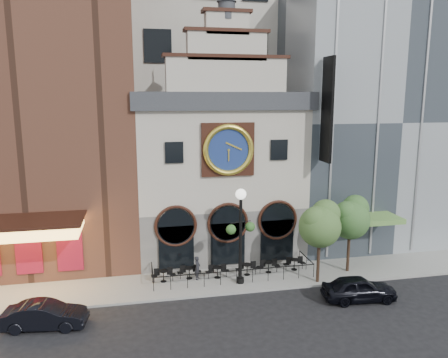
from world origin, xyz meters
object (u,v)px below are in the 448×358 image
bistro_0 (163,275)px  pedestrian (197,268)px  bistro_3 (247,268)px  bistro_4 (269,266)px  car_left (45,315)px  car_right (359,289)px  tree_left (320,223)px  lamppost (241,226)px  bistro_1 (189,272)px  bistro_2 (217,271)px  bistro_5 (294,263)px  tree_right (351,217)px

bistro_0 → pedestrian: pedestrian is taller
bistro_3 → bistro_4: 1.55m
bistro_0 → car_left: car_left is taller
bistro_0 → car_right: 12.27m
car_right → pedestrian: size_ratio=2.77×
bistro_0 → bistro_3: 5.63m
bistro_4 → tree_left: bearing=-36.7°
bistro_4 → lamppost: bearing=-152.1°
bistro_3 → lamppost: (-0.75, -1.11, 3.40)m
bistro_3 → bistro_0: bearing=179.4°
bistro_4 → pedestrian: pedestrian is taller
bistro_1 → pedestrian: size_ratio=1.00×
bistro_2 → bistro_5: (5.52, 0.28, 0.00)m
bistro_5 → pedestrian: (-6.84, -0.21, 0.33)m
lamppost → tree_left: 5.11m
bistro_2 → tree_left: size_ratio=0.29×
bistro_4 → bistro_5: 1.91m
lamppost → tree_left: lamppost is taller
bistro_3 → car_left: car_left is taller
car_left → tree_left: (16.42, 2.27, 3.40)m
bistro_5 → tree_right: bearing=-14.1°
bistro_2 → tree_left: tree_left is taller
bistro_3 → tree_left: tree_left is taller
bistro_0 → car_right: bearing=-22.7°
bistro_0 → lamppost: 6.05m
bistro_2 → car_right: bearing=-30.7°
car_left → bistro_0: bearing=-49.7°
pedestrian → tree_right: 10.91m
bistro_5 → bistro_2: bearing=-177.1°
bistro_1 → car_right: car_right is taller
tree_right → car_right: bearing=-108.7°
bistro_3 → bistro_4: (1.55, 0.11, 0.00)m
bistro_5 → tree_left: size_ratio=0.29×
bistro_2 → lamppost: lamppost is taller
lamppost → tree_right: (7.80, 0.42, 0.03)m
bistro_1 → bistro_0: bearing=-175.0°
bistro_4 → tree_left: size_ratio=0.29×
bistro_0 → bistro_3: same height
bistro_1 → tree_left: 9.16m
bistro_5 → car_right: size_ratio=0.36×
bistro_3 → pedestrian: 3.40m
tree_left → tree_right: size_ratio=1.02×
bistro_5 → tree_left: bearing=-68.9°
bistro_3 → lamppost: 3.65m
bistro_0 → bistro_1: (1.72, 0.15, 0.00)m
bistro_5 → lamppost: bearing=-162.6°
bistro_0 → tree_right: tree_right is taller
bistro_2 → bistro_3: same height
tree_right → tree_left: bearing=-155.7°
bistro_5 → pedestrian: bearing=-178.2°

